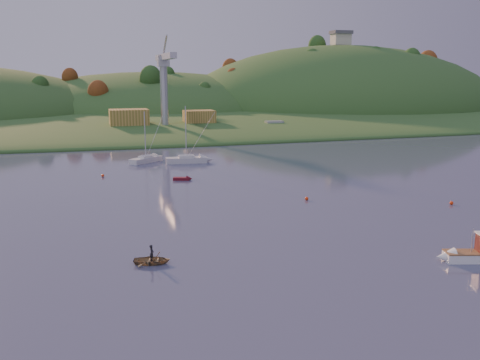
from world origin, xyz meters
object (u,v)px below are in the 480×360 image
object	(u,v)px
sailboat_far	(186,159)
red_tender	(185,179)
canoe	(152,260)
fishing_boat	(467,253)
sailboat_near	(146,159)

from	to	relation	value
sailboat_far	red_tender	xyz separation A→B (m)	(-3.44, -17.03, -0.50)
canoe	red_tender	bearing A→B (deg)	-0.94
fishing_boat	sailboat_near	size ratio (longest dim) A/B	0.60
fishing_boat	sailboat_near	xyz separation A→B (m)	(-22.76, 66.07, -0.14)
sailboat_near	red_tender	world-z (taller)	sailboat_near
fishing_boat	canoe	world-z (taller)	fishing_boat
canoe	red_tender	size ratio (longest dim) A/B	1.01
fishing_boat	sailboat_far	distance (m)	65.01
fishing_boat	sailboat_far	world-z (taller)	sailboat_far
fishing_boat	canoe	bearing A→B (deg)	0.75
sailboat_far	canoe	world-z (taller)	sailboat_far
sailboat_near	red_tender	bearing A→B (deg)	-116.80
fishing_boat	sailboat_near	world-z (taller)	sailboat_near
fishing_boat	canoe	xyz separation A→B (m)	(-28.85, 7.72, -0.46)
red_tender	sailboat_near	bearing A→B (deg)	117.88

